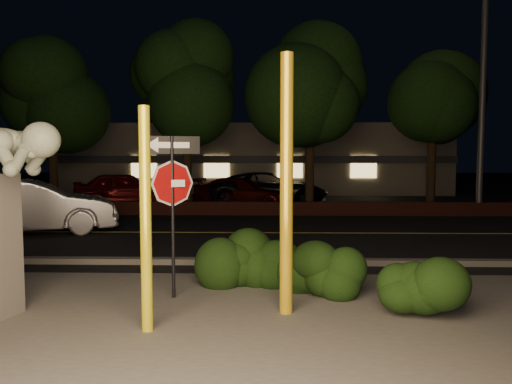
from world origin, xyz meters
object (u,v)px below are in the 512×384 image
signpost (172,184)px  silver_sedan (31,207)px  yellow_pole_left (146,221)px  streetlight (478,26)px  parked_car_dark (268,189)px  yellow_pole_right (286,186)px  parked_car_darkred (242,192)px  parked_car_red (125,189)px

signpost → silver_sedan: signpost is taller
yellow_pole_left → silver_sedan: bearing=124.0°
signpost → silver_sedan: (-5.27, 6.24, -1.03)m
signpost → streetlight: streetlight is taller
parked_car_dark → silver_sedan: bearing=136.4°
yellow_pole_right → parked_car_darkred: 14.78m
streetlight → parked_car_red: (-13.94, 3.55, -6.12)m
silver_sedan → parked_car_red: silver_sedan is taller
parked_car_darkred → parked_car_dark: bearing=-50.9°
yellow_pole_right → parked_car_dark: yellow_pole_right is taller
streetlight → silver_sedan: (-14.27, -4.60, -6.09)m
signpost → silver_sedan: bearing=113.0°
streetlight → parked_car_red: 15.63m
signpost → parked_car_red: (-4.94, 14.39, -1.07)m
streetlight → parked_car_darkred: bearing=154.8°
signpost → yellow_pole_left: bearing=-109.3°
parked_car_dark → parked_car_darkred: bearing=113.6°
yellow_pole_left → parked_car_red: 16.62m
streetlight → signpost: bearing=-135.2°
silver_sedan → parked_car_darkred: (5.61, 7.71, -0.15)m
yellow_pole_left → parked_car_red: bearing=107.1°
streetlight → parked_car_red: bearing=160.2°
yellow_pole_right → parked_car_dark: bearing=91.1°
streetlight → parked_car_red: size_ratio=2.64×
yellow_pole_left → streetlight: streetlight is taller
yellow_pole_left → signpost: 1.53m
parked_car_red → parked_car_dark: (6.38, 0.15, -0.00)m
yellow_pole_right → silver_sedan: yellow_pole_right is taller
signpost → parked_car_dark: size_ratio=0.48×
streetlight → parked_car_darkred: size_ratio=2.66×
yellow_pole_right → parked_car_darkred: bearing=95.5°
silver_sedan → yellow_pole_right: bearing=-155.0°
yellow_pole_left → yellow_pole_right: size_ratio=0.78×
yellow_pole_left → parked_car_dark: bearing=84.7°
silver_sedan → parked_car_red: bearing=-22.5°
parked_car_red → parked_car_dark: 6.38m
parked_car_dark → streetlight: bearing=-120.8°
signpost → silver_sedan: 8.23m
yellow_pole_left → parked_car_darkred: size_ratio=0.66×
yellow_pole_right → parked_car_dark: 15.30m
signpost → parked_car_red: 15.25m
yellow_pole_left → streetlight: (9.05, 12.33, 5.44)m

